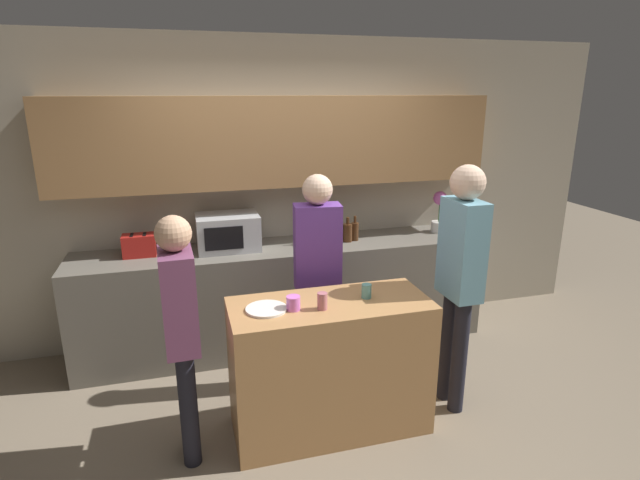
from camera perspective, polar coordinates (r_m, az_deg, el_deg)
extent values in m
plane|color=#7F705B|center=(3.60, 1.30, -21.69)|extent=(14.00, 14.00, 0.00)
cube|color=#B2A893|center=(4.60, -4.94, 5.50)|extent=(6.40, 0.08, 2.70)
cube|color=#A37547|center=(4.34, -4.59, 11.18)|extent=(3.74, 0.32, 0.75)
cube|color=#6B665B|center=(4.53, -3.82, -6.33)|extent=(3.60, 0.62, 0.94)
cube|color=#B27F4C|center=(3.46, 1.16, -14.21)|extent=(1.31, 0.56, 0.93)
cube|color=#B7BABC|center=(4.32, -10.49, 0.92)|extent=(0.52, 0.38, 0.30)
cube|color=black|center=(4.13, -10.91, 0.17)|extent=(0.31, 0.01, 0.19)
cube|color=#B21E19|center=(4.34, -19.96, -0.58)|extent=(0.26, 0.16, 0.18)
cube|color=black|center=(4.31, -20.73, 0.54)|extent=(0.02, 0.11, 0.01)
cube|color=black|center=(4.31, -19.41, 0.64)|extent=(0.02, 0.11, 0.01)
cylinder|color=silver|center=(4.92, 13.36, 1.49)|extent=(0.14, 0.14, 0.10)
cylinder|color=#38662D|center=(4.89, 13.47, 3.08)|extent=(0.01, 0.01, 0.18)
sphere|color=#B25199|center=(4.86, 13.58, 4.68)|extent=(0.13, 0.13, 0.13)
cylinder|color=maroon|center=(4.39, -0.15, 0.91)|extent=(0.07, 0.07, 0.22)
cylinder|color=maroon|center=(4.35, -0.15, 2.84)|extent=(0.02, 0.02, 0.09)
cylinder|color=maroon|center=(4.52, 0.37, 1.06)|extent=(0.06, 0.06, 0.17)
cylinder|color=maroon|center=(4.49, 0.37, 2.49)|extent=(0.02, 0.02, 0.07)
cylinder|color=#194723|center=(4.47, 1.78, 1.10)|extent=(0.08, 0.08, 0.20)
cylinder|color=#194723|center=(4.44, 1.80, 2.83)|extent=(0.03, 0.03, 0.08)
cylinder|color=#472814|center=(4.48, 3.17, 0.83)|extent=(0.09, 0.09, 0.16)
cylinder|color=#472814|center=(4.45, 3.19, 2.22)|extent=(0.03, 0.03, 0.06)
cylinder|color=#472814|center=(4.52, 4.00, 0.97)|extent=(0.07, 0.07, 0.16)
cylinder|color=#472814|center=(4.49, 4.03, 2.37)|extent=(0.02, 0.02, 0.06)
cylinder|color=white|center=(3.15, -6.15, -7.84)|extent=(0.26, 0.26, 0.01)
cylinder|color=#579999|center=(3.31, 5.33, -5.83)|extent=(0.07, 0.07, 0.10)
cylinder|color=#DB6FD5|center=(3.13, -3.07, -7.20)|extent=(0.09, 0.09, 0.09)
cylinder|color=#B86A73|center=(3.13, 0.27, -6.99)|extent=(0.06, 0.06, 0.11)
cylinder|color=black|center=(3.96, 0.89, -10.84)|extent=(0.11, 0.11, 0.81)
cylinder|color=black|center=(3.94, -1.44, -11.01)|extent=(0.11, 0.11, 0.81)
cube|color=#673A98|center=(3.67, -0.29, -0.83)|extent=(0.36, 0.23, 0.64)
sphere|color=beige|center=(3.57, -0.30, 5.79)|extent=(0.22, 0.22, 0.22)
cylinder|color=black|center=(3.76, 15.63, -12.70)|extent=(0.11, 0.11, 0.86)
cylinder|color=black|center=(3.88, 14.39, -11.64)|extent=(0.11, 0.11, 0.86)
cube|color=#6CA4B8|center=(3.52, 15.93, -1.03)|extent=(0.19, 0.34, 0.68)
sphere|color=beige|center=(3.41, 16.54, 6.33)|extent=(0.23, 0.23, 0.23)
cylinder|color=black|center=(3.42, -14.96, -16.75)|extent=(0.11, 0.11, 0.76)
cylinder|color=black|center=(3.29, -14.77, -18.24)|extent=(0.11, 0.11, 0.76)
cube|color=#703C5D|center=(3.03, -15.82, -6.67)|extent=(0.20, 0.35, 0.61)
sphere|color=tan|center=(2.90, -16.45, 0.72)|extent=(0.21, 0.21, 0.21)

